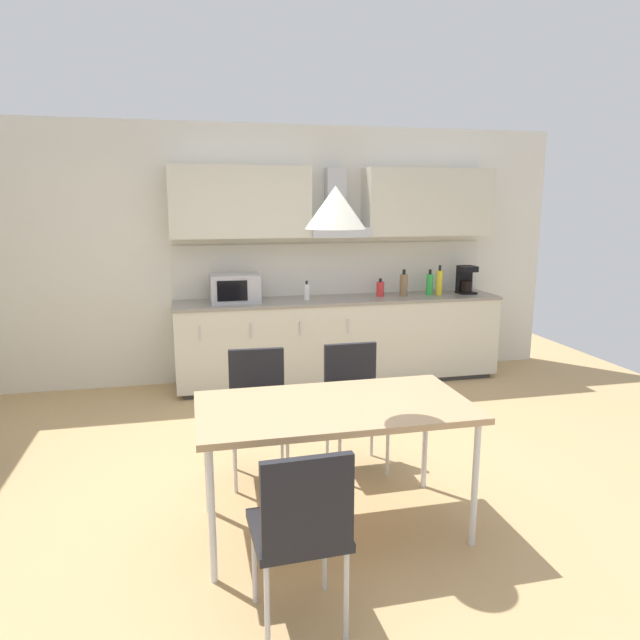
{
  "coord_description": "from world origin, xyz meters",
  "views": [
    {
      "loc": [
        -0.62,
        -3.45,
        1.85
      ],
      "look_at": [
        0.3,
        0.58,
        1.0
      ],
      "focal_mm": 32.0,
      "sensor_mm": 36.0,
      "label": 1
    }
  ],
  "objects_px": {
    "microwave": "(235,288)",
    "dining_table": "(334,412)",
    "chair_near_left": "(302,523)",
    "chair_far_right": "(354,393)",
    "bottle_yellow": "(439,282)",
    "bottle_red": "(380,289)",
    "coffee_maker": "(466,280)",
    "pendant_lamp": "(335,207)",
    "bottle_brown": "(404,285)",
    "bottle_white": "(307,292)",
    "chair_far_left": "(258,400)",
    "bottle_green": "(430,284)"
  },
  "relations": [
    {
      "from": "bottle_red",
      "to": "chair_near_left",
      "type": "bearing_deg",
      "value": -113.6
    },
    {
      "from": "chair_near_left",
      "to": "coffee_maker",
      "type": "bearing_deg",
      "value": 54.44
    },
    {
      "from": "microwave",
      "to": "coffee_maker",
      "type": "distance_m",
      "value": 2.49
    },
    {
      "from": "chair_far_left",
      "to": "chair_near_left",
      "type": "distance_m",
      "value": 1.55
    },
    {
      "from": "chair_far_left",
      "to": "microwave",
      "type": "bearing_deg",
      "value": 89.54
    },
    {
      "from": "bottle_white",
      "to": "dining_table",
      "type": "bearing_deg",
      "value": -98.4
    },
    {
      "from": "bottle_brown",
      "to": "bottle_white",
      "type": "height_order",
      "value": "bottle_brown"
    },
    {
      "from": "dining_table",
      "to": "bottle_red",
      "type": "bearing_deg",
      "value": 66.38
    },
    {
      "from": "microwave",
      "to": "chair_far_right",
      "type": "height_order",
      "value": "microwave"
    },
    {
      "from": "bottle_red",
      "to": "chair_far_right",
      "type": "height_order",
      "value": "bottle_red"
    },
    {
      "from": "bottle_red",
      "to": "chair_near_left",
      "type": "relative_size",
      "value": 0.22
    },
    {
      "from": "microwave",
      "to": "bottle_green",
      "type": "height_order",
      "value": "microwave"
    },
    {
      "from": "microwave",
      "to": "bottle_yellow",
      "type": "height_order",
      "value": "bottle_yellow"
    },
    {
      "from": "coffee_maker",
      "to": "bottle_red",
      "type": "relative_size",
      "value": 1.6
    },
    {
      "from": "chair_far_right",
      "to": "bottle_yellow",
      "type": "bearing_deg",
      "value": 51.81
    },
    {
      "from": "coffee_maker",
      "to": "chair_near_left",
      "type": "xyz_separation_m",
      "value": [
        -2.51,
        -3.51,
        -0.5
      ]
    },
    {
      "from": "microwave",
      "to": "bottle_brown",
      "type": "height_order",
      "value": "microwave"
    },
    {
      "from": "bottle_brown",
      "to": "chair_far_right",
      "type": "distance_m",
      "value": 2.29
    },
    {
      "from": "bottle_brown",
      "to": "bottle_red",
      "type": "relative_size",
      "value": 1.49
    },
    {
      "from": "bottle_red",
      "to": "pendant_lamp",
      "type": "bearing_deg",
      "value": -113.62
    },
    {
      "from": "chair_near_left",
      "to": "pendant_lamp",
      "type": "height_order",
      "value": "pendant_lamp"
    },
    {
      "from": "microwave",
      "to": "chair_near_left",
      "type": "height_order",
      "value": "microwave"
    },
    {
      "from": "bottle_green",
      "to": "bottle_white",
      "type": "distance_m",
      "value": 1.35
    },
    {
      "from": "bottle_yellow",
      "to": "chair_near_left",
      "type": "xyz_separation_m",
      "value": [
        -2.18,
        -3.47,
        -0.49
      ]
    },
    {
      "from": "microwave",
      "to": "dining_table",
      "type": "height_order",
      "value": "microwave"
    },
    {
      "from": "bottle_brown",
      "to": "bottle_white",
      "type": "relative_size",
      "value": 1.44
    },
    {
      "from": "bottle_green",
      "to": "chair_near_left",
      "type": "distance_m",
      "value": 4.11
    },
    {
      "from": "bottle_yellow",
      "to": "pendant_lamp",
      "type": "relative_size",
      "value": 1.0
    },
    {
      "from": "pendant_lamp",
      "to": "bottle_yellow",
      "type": "bearing_deg",
      "value": 55.54
    },
    {
      "from": "bottle_yellow",
      "to": "bottle_brown",
      "type": "bearing_deg",
      "value": 175.09
    },
    {
      "from": "dining_table",
      "to": "chair_far_left",
      "type": "xyz_separation_m",
      "value": [
        -0.34,
        0.78,
        -0.17
      ]
    },
    {
      "from": "microwave",
      "to": "chair_near_left",
      "type": "distance_m",
      "value": 3.52
    },
    {
      "from": "bottle_red",
      "to": "bottle_white",
      "type": "relative_size",
      "value": 0.97
    },
    {
      "from": "dining_table",
      "to": "chair_far_right",
      "type": "xyz_separation_m",
      "value": [
        0.34,
        0.78,
        -0.17
      ]
    },
    {
      "from": "bottle_red",
      "to": "bottle_yellow",
      "type": "relative_size",
      "value": 0.59
    },
    {
      "from": "bottle_yellow",
      "to": "bottle_red",
      "type": "bearing_deg",
      "value": 175.43
    },
    {
      "from": "coffee_maker",
      "to": "bottle_red",
      "type": "distance_m",
      "value": 0.98
    },
    {
      "from": "chair_far_left",
      "to": "bottle_yellow",
      "type": "bearing_deg",
      "value": 41.21
    },
    {
      "from": "microwave",
      "to": "bottle_white",
      "type": "distance_m",
      "value": 0.72
    },
    {
      "from": "pendant_lamp",
      "to": "chair_far_right",
      "type": "bearing_deg",
      "value": 66.29
    },
    {
      "from": "chair_far_left",
      "to": "chair_far_right",
      "type": "height_order",
      "value": "same"
    },
    {
      "from": "coffee_maker",
      "to": "bottle_yellow",
      "type": "xyz_separation_m",
      "value": [
        -0.33,
        -0.05,
        -0.01
      ]
    },
    {
      "from": "bottle_brown",
      "to": "pendant_lamp",
      "type": "distance_m",
      "value": 3.19
    },
    {
      "from": "bottle_yellow",
      "to": "chair_near_left",
      "type": "height_order",
      "value": "bottle_yellow"
    },
    {
      "from": "bottle_white",
      "to": "dining_table",
      "type": "height_order",
      "value": "bottle_white"
    },
    {
      "from": "bottle_yellow",
      "to": "bottle_white",
      "type": "distance_m",
      "value": 1.45
    },
    {
      "from": "bottle_red",
      "to": "chair_near_left",
      "type": "xyz_separation_m",
      "value": [
        -1.54,
        -3.52,
        -0.43
      ]
    },
    {
      "from": "microwave",
      "to": "chair_near_left",
      "type": "relative_size",
      "value": 0.55
    },
    {
      "from": "chair_near_left",
      "to": "bottle_red",
      "type": "bearing_deg",
      "value": 66.4
    },
    {
      "from": "coffee_maker",
      "to": "bottle_white",
      "type": "relative_size",
      "value": 1.55
    }
  ]
}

